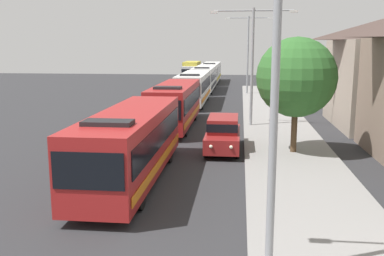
{
  "coord_description": "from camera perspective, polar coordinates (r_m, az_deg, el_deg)",
  "views": [
    {
      "loc": [
        3.3,
        -6.88,
        5.81
      ],
      "look_at": [
        0.93,
        14.48,
        1.71
      ],
      "focal_mm": 40.77,
      "sensor_mm": 36.0,
      "label": 1
    }
  ],
  "objects": [
    {
      "name": "streetlamp_far",
      "position": [
        52.11,
        7.33,
        10.43
      ],
      "size": [
        5.41,
        0.28,
        8.95
      ],
      "color": "gray",
      "rests_on": "sidewalk"
    },
    {
      "name": "bus_rear",
      "position": [
        68.59,
        2.5,
        7.36
      ],
      "size": [
        2.58,
        12.34,
        3.21
      ],
      "color": "silver",
      "rests_on": "ground_plane"
    },
    {
      "name": "box_truck_oncoming",
      "position": [
        70.83,
        -0.08,
        7.5
      ],
      "size": [
        2.35,
        8.17,
        3.15
      ],
      "color": "#B7B7BC",
      "rests_on": "ground_plane"
    },
    {
      "name": "streetlamp_mid",
      "position": [
        31.19,
        7.91,
        9.54
      ],
      "size": [
        5.99,
        0.28,
        8.19
      ],
      "color": "gray",
      "rests_on": "sidewalk"
    },
    {
      "name": "bus_second_in_line",
      "position": [
        31.16,
        -2.22,
        3.2
      ],
      "size": [
        2.58,
        10.61,
        3.21
      ],
      "color": "maroon",
      "rests_on": "ground_plane"
    },
    {
      "name": "bus_lead",
      "position": [
        18.91,
        -7.91,
        -1.89
      ],
      "size": [
        2.58,
        10.91,
        3.21
      ],
      "color": "maroon",
      "rests_on": "ground_plane"
    },
    {
      "name": "roadside_tree",
      "position": [
        23.57,
        13.5,
        6.45
      ],
      "size": [
        4.19,
        4.19,
        6.1
      ],
      "color": "#4C3823",
      "rests_on": "sidewalk"
    },
    {
      "name": "streetlamp_near",
      "position": [
        10.29,
        10.84,
        6.32
      ],
      "size": [
        5.93,
        0.28,
        7.94
      ],
      "color": "gray",
      "rests_on": "sidewalk"
    },
    {
      "name": "bus_middle",
      "position": [
        43.43,
        0.23,
        5.37
      ],
      "size": [
        2.58,
        11.39,
        3.21
      ],
      "color": "silver",
      "rests_on": "ground_plane"
    },
    {
      "name": "white_suv",
      "position": [
        24.28,
        4.08,
        -0.56
      ],
      "size": [
        1.86,
        5.04,
        1.9
      ],
      "color": "maroon",
      "rests_on": "ground_plane"
    },
    {
      "name": "bus_fourth_in_line",
      "position": [
        55.98,
        1.61,
        6.59
      ],
      "size": [
        2.58,
        11.38,
        3.21
      ],
      "color": "silver",
      "rests_on": "ground_plane"
    }
  ]
}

